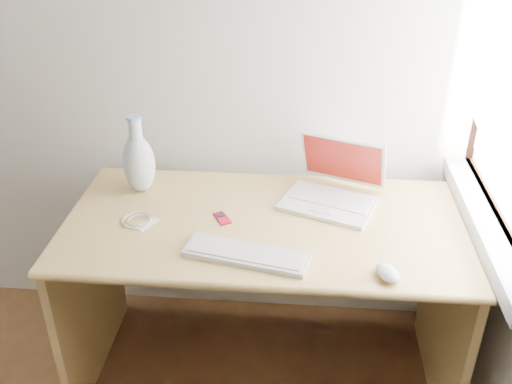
# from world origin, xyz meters

# --- Properties ---
(back_wall) EXTENTS (3.50, 0.04, 2.60)m
(back_wall) POSITION_xyz_m (0.00, 1.75, 1.30)
(back_wall) COLOR silver
(back_wall) RESTS_ON floor
(desk) EXTENTS (1.42, 0.71, 0.75)m
(desk) POSITION_xyz_m (0.94, 1.40, 0.53)
(desk) COLOR tan
(desk) RESTS_ON floor
(laptop) EXTENTS (0.39, 0.38, 0.22)m
(laptop) POSITION_xyz_m (1.16, 1.49, 0.80)
(laptop) COLOR white
(laptop) RESTS_ON desk
(external_keyboard) EXTENTS (0.42, 0.21, 0.02)m
(external_keyboard) POSITION_xyz_m (0.89, 1.10, 0.76)
(external_keyboard) COLOR white
(external_keyboard) RESTS_ON desk
(mouse) EXTENTS (0.10, 0.12, 0.04)m
(mouse) POSITION_xyz_m (1.34, 1.03, 0.77)
(mouse) COLOR white
(mouse) RESTS_ON desk
(ipod) EXTENTS (0.08, 0.09, 0.01)m
(ipod) POSITION_xyz_m (0.78, 1.32, 0.75)
(ipod) COLOR #A50B22
(ipod) RESTS_ON desk
(cable_coil) EXTENTS (0.12, 0.12, 0.01)m
(cable_coil) POSITION_xyz_m (0.49, 1.28, 0.75)
(cable_coil) COLOR white
(cable_coil) RESTS_ON desk
(remote) EXTENTS (0.07, 0.09, 0.01)m
(remote) POSITION_xyz_m (0.53, 1.26, 0.75)
(remote) COLOR white
(remote) RESTS_ON desk
(vase) EXTENTS (0.12, 0.12, 0.31)m
(vase) POSITION_xyz_m (0.44, 1.50, 0.88)
(vase) COLOR white
(vase) RESTS_ON desk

